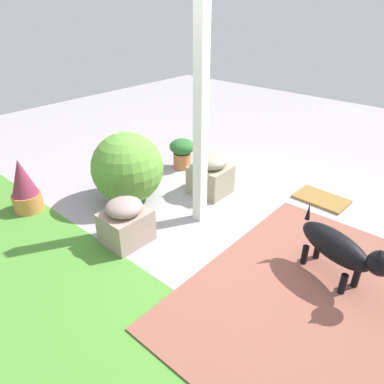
{
  "coord_description": "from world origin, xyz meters",
  "views": [
    {
      "loc": [
        -1.67,
        2.52,
        2.12
      ],
      "look_at": [
        0.33,
        0.23,
        0.44
      ],
      "focal_mm": 32.89,
      "sensor_mm": 36.0,
      "label": 1
    }
  ],
  "objects": [
    {
      "name": "stone_planter_nearest",
      "position": [
        0.68,
        -0.51,
        0.25
      ],
      "size": [
        0.45,
        0.43,
        0.51
      ],
      "color": "gray",
      "rests_on": "ground"
    },
    {
      "name": "terracotta_pot_broad",
      "position": [
        1.44,
        -0.82,
        0.24
      ],
      "size": [
        0.35,
        0.35,
        0.42
      ],
      "color": "#B86D3D",
      "rests_on": "ground"
    },
    {
      "name": "ground_plane",
      "position": [
        0.0,
        0.0,
        0.0
      ],
      "size": [
        12.0,
        12.0,
        0.0
      ],
      "primitive_type": "plane",
      "color": "#9A939C"
    },
    {
      "name": "stone_planter_mid",
      "position": [
        0.67,
        0.81,
        0.23
      ],
      "size": [
        0.38,
        0.44,
        0.47
      ],
      "color": "gray",
      "rests_on": "ground"
    },
    {
      "name": "round_shrub",
      "position": [
        1.29,
        0.26,
        0.41
      ],
      "size": [
        0.82,
        0.82,
        0.82
      ],
      "primitive_type": "sphere",
      "color": "#5B9636",
      "rests_on": "ground"
    },
    {
      "name": "doormat",
      "position": [
        -0.44,
        -1.23,
        0.01
      ],
      "size": [
        0.61,
        0.41,
        0.03
      ],
      "primitive_type": "cube",
      "rotation": [
        0.0,
        0.0,
        -0.04
      ],
      "color": "olive",
      "rests_on": "ground"
    },
    {
      "name": "porch_pillar",
      "position": [
        0.4,
        0.02,
        1.06
      ],
      "size": [
        0.11,
        0.11,
        2.12
      ],
      "primitive_type": "cube",
      "color": "white",
      "rests_on": "ground"
    },
    {
      "name": "terracotta_pot_spiky",
      "position": [
        1.97,
        1.17,
        0.3
      ],
      "size": [
        0.32,
        0.32,
        0.62
      ],
      "color": "#C3793E",
      "rests_on": "ground"
    },
    {
      "name": "dog",
      "position": [
        -1.08,
        0.01,
        0.33
      ],
      "size": [
        0.82,
        0.45,
        0.57
      ],
      "color": "black",
      "rests_on": "ground"
    },
    {
      "name": "brick_path",
      "position": [
        -1.06,
        0.32,
        0.01
      ],
      "size": [
        1.8,
        2.4,
        0.02
      ],
      "primitive_type": "cube",
      "color": "brown",
      "rests_on": "ground"
    }
  ]
}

